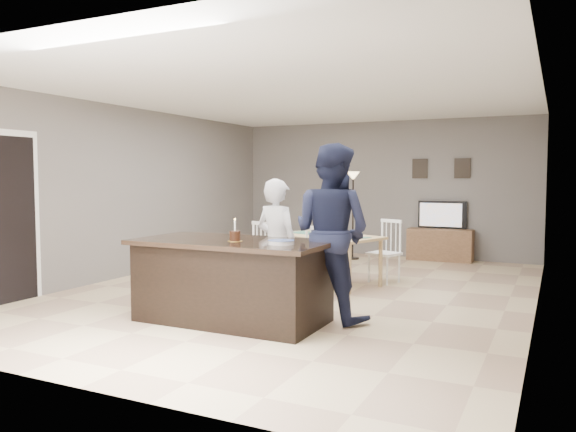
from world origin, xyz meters
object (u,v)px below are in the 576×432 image
at_px(tv_console, 440,245).
at_px(floor_lamp, 353,191).
at_px(birthday_cake, 235,236).
at_px(dining_table, 328,244).
at_px(kitchen_island, 232,280).
at_px(television, 441,215).
at_px(woman, 277,246).
at_px(man, 332,232).
at_px(plate_stack, 281,242).

height_order(tv_console, floor_lamp, floor_lamp).
relative_size(tv_console, birthday_cake, 4.87).
bearing_deg(dining_table, tv_console, 90.31).
bearing_deg(birthday_cake, kitchen_island, 135.57).
distance_m(tv_console, birthday_cake, 5.80).
xyz_separation_m(tv_console, birthday_cake, (-1.11, -5.66, 0.66)).
xyz_separation_m(television, birthday_cake, (-1.11, -5.73, 0.10)).
relative_size(kitchen_island, tv_console, 1.79).
distance_m(tv_console, woman, 5.13).
distance_m(man, floor_lamp, 4.68).
xyz_separation_m(kitchen_island, birthday_cake, (0.09, -0.09, 0.50)).
height_order(kitchen_island, dining_table, dining_table).
distance_m(woman, floor_lamp, 4.56).
bearing_deg(floor_lamp, tv_console, 18.95).
relative_size(woman, floor_lamp, 0.93).
distance_m(kitchen_island, birthday_cake, 0.52).
bearing_deg(tv_console, plate_stack, -95.43).
height_order(television, woman, woman).
distance_m(woman, birthday_cake, 0.69).
bearing_deg(kitchen_island, floor_lamp, 94.12).
xyz_separation_m(birthday_cake, floor_lamp, (-0.45, 5.12, 0.35)).
bearing_deg(woman, kitchen_island, 76.32).
bearing_deg(television, man, 87.19).
bearing_deg(television, plate_stack, 84.64).
bearing_deg(television, floor_lamp, 21.22).
relative_size(dining_table, floor_lamp, 1.26).
distance_m(birthday_cake, plate_stack, 0.57).
distance_m(kitchen_island, television, 5.78).
bearing_deg(television, dining_table, 71.51).
xyz_separation_m(woman, dining_table, (-0.13, 1.92, -0.18)).
xyz_separation_m(television, dining_table, (-1.06, -3.17, -0.26)).
bearing_deg(tv_console, birthday_cake, -101.09).
relative_size(kitchen_island, floor_lamp, 1.27).
height_order(woman, floor_lamp, floor_lamp).
height_order(birthday_cake, floor_lamp, floor_lamp).
xyz_separation_m(woman, plate_stack, (0.39, -0.67, 0.14)).
bearing_deg(plate_stack, dining_table, 101.34).
xyz_separation_m(kitchen_island, floor_lamp, (-0.36, 5.03, 0.86)).
relative_size(man, birthday_cake, 7.92).
height_order(television, birthday_cake, birthday_cake).
xyz_separation_m(plate_stack, dining_table, (-0.52, 2.59, -0.32)).
bearing_deg(floor_lamp, kitchen_island, -85.88).
relative_size(birthday_cake, plate_stack, 0.90).
relative_size(tv_console, man, 0.61).
height_order(tv_console, man, man).
bearing_deg(plate_stack, birthday_cake, 177.02).
xyz_separation_m(man, floor_lamp, (-1.31, 4.48, 0.33)).
relative_size(television, birthday_cake, 3.71).
relative_size(television, floor_lamp, 0.54).
bearing_deg(television, tv_console, 90.00).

